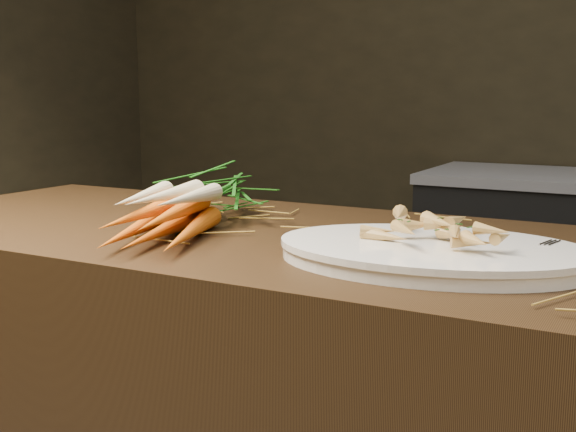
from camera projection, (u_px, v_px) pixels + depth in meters
straw_bedding at (451, 246)px, 1.19m from camera, size 1.40×0.60×0.02m
root_veg_bunch at (194, 199)px, 1.41m from camera, size 0.33×0.60×0.11m
serving_platter at (431, 255)px, 1.10m from camera, size 0.51×0.37×0.03m
roasted_veg_heap at (432, 230)px, 1.10m from camera, size 0.25×0.20×0.05m
serving_fork at (548, 258)px, 1.02m from camera, size 0.06×0.18×0.00m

